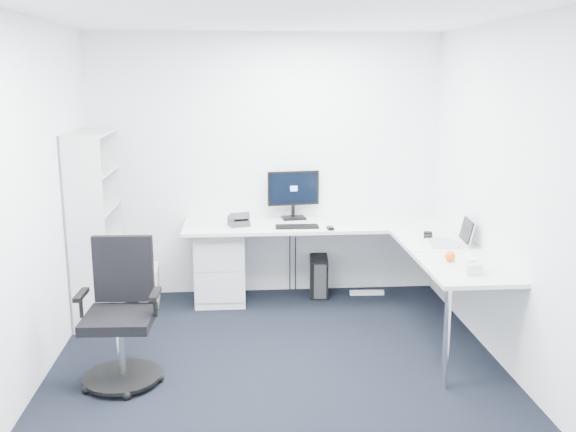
{
  "coord_description": "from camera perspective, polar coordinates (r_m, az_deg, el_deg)",
  "views": [
    {
      "loc": [
        -0.28,
        -4.5,
        2.29
      ],
      "look_at": [
        0.15,
        1.05,
        1.05
      ],
      "focal_mm": 40.0,
      "sensor_mm": 36.0,
      "label": 1
    }
  ],
  "objects": [
    {
      "name": "l_desk",
      "position": [
        6.25,
        3.42,
        -5.01
      ],
      "size": [
        2.78,
        1.56,
        0.81
      ],
      "primitive_type": null,
      "color": "silver",
      "rests_on": "ground"
    },
    {
      "name": "wall_left",
      "position": [
        4.84,
        -22.62,
        0.38
      ],
      "size": [
        0.02,
        4.2,
        2.7
      ],
      "primitive_type": "cube",
      "color": "white",
      "rests_on": "ground"
    },
    {
      "name": "laptop",
      "position": [
        5.82,
        13.64,
        -1.26
      ],
      "size": [
        0.38,
        0.37,
        0.25
      ],
      "primitive_type": null,
      "rotation": [
        0.0,
        0.0,
        -0.09
      ],
      "color": "silver",
      "rests_on": "l_desk"
    },
    {
      "name": "wall_right",
      "position": [
        5.05,
        20.0,
        1.05
      ],
      "size": [
        0.02,
        4.2,
        2.7
      ],
      "primitive_type": "cube",
      "color": "white",
      "rests_on": "ground"
    },
    {
      "name": "wall_back",
      "position": [
        6.67,
        -1.98,
        4.45
      ],
      "size": [
        3.6,
        0.02,
        2.7
      ],
      "primitive_type": "cube",
      "color": "white",
      "rests_on": "ground"
    },
    {
      "name": "beige_pc_tower",
      "position": [
        6.67,
        -12.23,
        -6.07
      ],
      "size": [
        0.21,
        0.42,
        0.39
      ],
      "primitive_type": "cube",
      "rotation": [
        0.0,
        0.0,
        0.07
      ],
      "color": "beige",
      "rests_on": "ground"
    },
    {
      "name": "white_keyboard",
      "position": [
        5.71,
        11.15,
        -2.61
      ],
      "size": [
        0.12,
        0.39,
        0.01
      ],
      "primitive_type": "cube",
      "rotation": [
        0.0,
        0.0,
        0.02
      ],
      "color": "silver",
      "rests_on": "l_desk"
    },
    {
      "name": "monitor",
      "position": [
        6.61,
        0.5,
        1.92
      ],
      "size": [
        0.55,
        0.24,
        0.52
      ],
      "primitive_type": null,
      "rotation": [
        0.0,
        0.0,
        0.12
      ],
      "color": "black",
      "rests_on": "l_desk"
    },
    {
      "name": "drawer_pedestal",
      "position": [
        6.62,
        -6.04,
        -4.25
      ],
      "size": [
        0.5,
        0.62,
        0.77
      ],
      "primitive_type": "cube",
      "color": "silver",
      "rests_on": "ground"
    },
    {
      "name": "mouse",
      "position": [
        6.21,
        3.77,
        -1.09
      ],
      "size": [
        0.07,
        0.1,
        0.03
      ],
      "primitive_type": "cube",
      "rotation": [
        0.0,
        0.0,
        0.12
      ],
      "color": "black",
      "rests_on": "l_desk"
    },
    {
      "name": "headphones",
      "position": [
        6.08,
        12.35,
        -1.56
      ],
      "size": [
        0.16,
        0.21,
        0.05
      ],
      "primitive_type": null,
      "rotation": [
        0.0,
        0.0,
        -0.27
      ],
      "color": "black",
      "rests_on": "l_desk"
    },
    {
      "name": "ground",
      "position": [
        5.06,
        -0.8,
        -14.37
      ],
      "size": [
        4.2,
        4.2,
        0.0
      ],
      "primitive_type": "plane",
      "color": "black"
    },
    {
      "name": "tissue_box",
      "position": [
        5.1,
        15.79,
        -4.3
      ],
      "size": [
        0.13,
        0.24,
        0.08
      ],
      "primitive_type": "cube",
      "rotation": [
        0.0,
        0.0,
        0.03
      ],
      "color": "silver",
      "rests_on": "l_desk"
    },
    {
      "name": "desk_phone",
      "position": [
        6.38,
        -4.4,
        -0.25
      ],
      "size": [
        0.23,
        0.23,
        0.13
      ],
      "primitive_type": null,
      "rotation": [
        0.0,
        0.0,
        0.23
      ],
      "color": "#2D2D30",
      "rests_on": "l_desk"
    },
    {
      "name": "power_strip",
      "position": [
        6.89,
        7.01,
        -6.78
      ],
      "size": [
        0.36,
        0.08,
        0.04
      ],
      "primitive_type": "cube",
      "rotation": [
        0.0,
        0.0,
        -0.04
      ],
      "color": "silver",
      "rests_on": "ground"
    },
    {
      "name": "ceiling",
      "position": [
        4.53,
        -0.91,
        17.75
      ],
      "size": [
        4.2,
        4.2,
        0.0
      ],
      "primitive_type": "plane",
      "color": "white"
    },
    {
      "name": "wall_front",
      "position": [
        2.59,
        2.08,
        -8.71
      ],
      "size": [
        3.6,
        0.02,
        2.7
      ],
      "primitive_type": "cube",
      "color": "white",
      "rests_on": "ground"
    },
    {
      "name": "black_keyboard",
      "position": [
        6.28,
        0.81,
        -0.95
      ],
      "size": [
        0.42,
        0.15,
        0.02
      ],
      "primitive_type": "cube",
      "rotation": [
        0.0,
        0.0,
        -0.01
      ],
      "color": "black",
      "rests_on": "l_desk"
    },
    {
      "name": "orange_fruit",
      "position": [
        5.32,
        14.21,
        -3.5
      ],
      "size": [
        0.08,
        0.08,
        0.08
      ],
      "primitive_type": "sphere",
      "color": "orange",
      "rests_on": "l_desk"
    },
    {
      "name": "black_pc_tower",
      "position": [
        6.81,
        2.74,
        -5.31
      ],
      "size": [
        0.22,
        0.43,
        0.41
      ],
      "primitive_type": "cube",
      "rotation": [
        0.0,
        0.0,
        -0.1
      ],
      "color": "black",
      "rests_on": "ground"
    },
    {
      "name": "task_chair",
      "position": [
        4.96,
        -14.82,
        -8.5
      ],
      "size": [
        0.63,
        0.63,
        1.09
      ],
      "primitive_type": null,
      "rotation": [
        0.0,
        0.0,
        -0.04
      ],
      "color": "black",
      "rests_on": "ground"
    },
    {
      "name": "bookshelf",
      "position": [
        6.26,
        -16.72,
        -0.92
      ],
      "size": [
        0.35,
        0.89,
        1.78
      ],
      "primitive_type": null,
      "color": "silver",
      "rests_on": "ground"
    }
  ]
}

